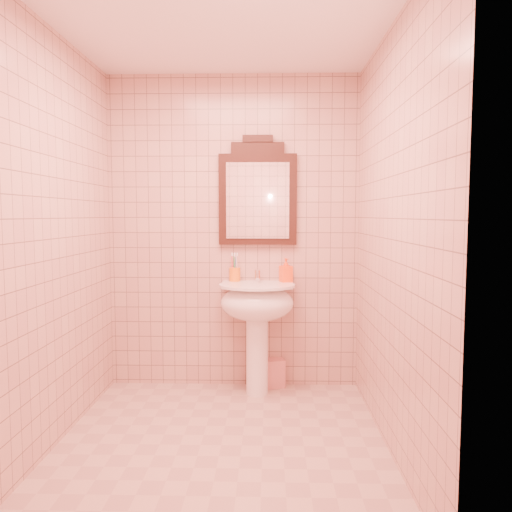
{
  "coord_description": "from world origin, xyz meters",
  "views": [
    {
      "loc": [
        0.29,
        -2.91,
        1.39
      ],
      "look_at": [
        0.2,
        0.55,
        1.11
      ],
      "focal_mm": 35.0,
      "sensor_mm": 36.0,
      "label": 1
    }
  ],
  "objects_px": {
    "mirror": "(258,194)",
    "soap_dispenser": "(286,270)",
    "pedestal_sink": "(257,310)",
    "toothbrush_cup": "(235,274)",
    "towel": "(272,373)"
  },
  "relations": [
    {
      "from": "mirror",
      "to": "soap_dispenser",
      "type": "relative_size",
      "value": 4.54
    },
    {
      "from": "soap_dispenser",
      "to": "pedestal_sink",
      "type": "bearing_deg",
      "value": -169.55
    },
    {
      "from": "mirror",
      "to": "toothbrush_cup",
      "type": "height_order",
      "value": "mirror"
    },
    {
      "from": "towel",
      "to": "soap_dispenser",
      "type": "bearing_deg",
      "value": -16.66
    },
    {
      "from": "pedestal_sink",
      "to": "mirror",
      "type": "distance_m",
      "value": 0.91
    },
    {
      "from": "toothbrush_cup",
      "to": "towel",
      "type": "xyz_separation_m",
      "value": [
        0.3,
        0.0,
        -0.81
      ]
    },
    {
      "from": "pedestal_sink",
      "to": "towel",
      "type": "distance_m",
      "value": 0.59
    },
    {
      "from": "pedestal_sink",
      "to": "mirror",
      "type": "xyz_separation_m",
      "value": [
        0.0,
        0.2,
        0.89
      ]
    },
    {
      "from": "pedestal_sink",
      "to": "toothbrush_cup",
      "type": "xyz_separation_m",
      "value": [
        -0.18,
        0.17,
        0.26
      ]
    },
    {
      "from": "toothbrush_cup",
      "to": "soap_dispenser",
      "type": "bearing_deg",
      "value": -4.03
    },
    {
      "from": "pedestal_sink",
      "to": "soap_dispenser",
      "type": "height_order",
      "value": "soap_dispenser"
    },
    {
      "from": "mirror",
      "to": "towel",
      "type": "distance_m",
      "value": 1.45
    },
    {
      "from": "pedestal_sink",
      "to": "toothbrush_cup",
      "type": "relative_size",
      "value": 4.24
    },
    {
      "from": "towel",
      "to": "mirror",
      "type": "bearing_deg",
      "value": 164.78
    },
    {
      "from": "toothbrush_cup",
      "to": "towel",
      "type": "bearing_deg",
      "value": 0.53
    }
  ]
}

